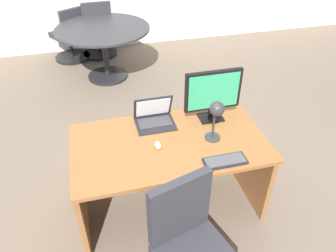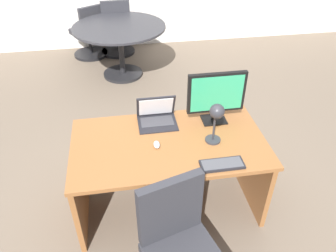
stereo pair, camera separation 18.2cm
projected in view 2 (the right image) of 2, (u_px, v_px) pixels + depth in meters
name	position (u px, v px, depth m)	size (l,w,h in m)	color
ground	(149.00, 112.00, 4.16)	(12.00, 12.00, 0.00)	#6B5B4C
desk	(168.00, 159.00, 2.71)	(1.50, 0.84, 0.72)	brown
monitor	(216.00, 94.00, 2.63)	(0.47, 0.16, 0.44)	black
laptop	(156.00, 114.00, 2.73)	(0.32, 0.26, 0.24)	black
keyboard	(222.00, 164.00, 2.32)	(0.31, 0.12, 0.02)	black
mouse	(157.00, 145.00, 2.49)	(0.05, 0.08, 0.04)	silver
desk_lamp	(216.00, 116.00, 2.39)	(0.12, 0.14, 0.35)	#2D2D33
meeting_table	(120.00, 38.00, 4.65)	(1.29, 1.29, 0.75)	black
meeting_chair_near	(117.00, 33.00, 5.39)	(0.56, 0.56, 0.92)	black
meeting_chair_far	(90.00, 36.00, 5.33)	(0.63, 0.64, 0.86)	black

